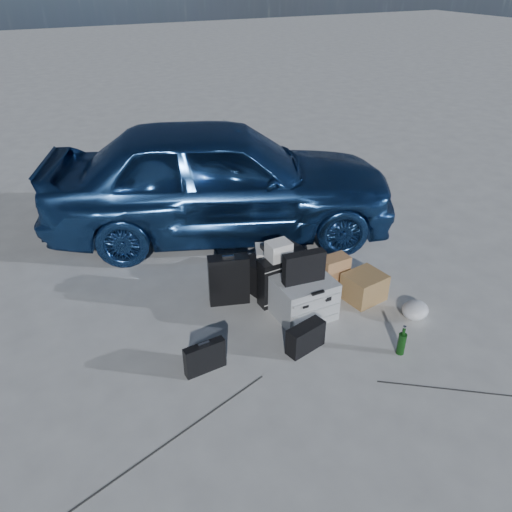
{
  "coord_description": "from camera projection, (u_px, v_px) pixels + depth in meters",
  "views": [
    {
      "loc": [
        -2.19,
        -3.21,
        3.26
      ],
      "look_at": [
        -0.19,
        0.85,
        0.59
      ],
      "focal_mm": 35.0,
      "sensor_mm": 36.0,
      "label": 1
    }
  ],
  "objects": [
    {
      "name": "ground",
      "position": [
        311.0,
        341.0,
        4.97
      ],
      "size": [
        60.0,
        60.0,
        0.0
      ],
      "primitive_type": "plane",
      "color": "#B9B9B4",
      "rests_on": "ground"
    },
    {
      "name": "car",
      "position": [
        221.0,
        178.0,
        6.63
      ],
      "size": [
        4.94,
        3.33,
        1.56
      ],
      "primitive_type": "imported",
      "rotation": [
        0.0,
        0.0,
        1.21
      ],
      "color": "#234B88",
      "rests_on": "ground"
    },
    {
      "name": "pelican_case",
      "position": [
        304.0,
        298.0,
        5.24
      ],
      "size": [
        0.6,
        0.49,
        0.43
      ],
      "primitive_type": "cube",
      "rotation": [
        0.0,
        0.0,
        0.0
      ],
      "color": "#ADB0B2",
      "rests_on": "ground"
    },
    {
      "name": "laptop_bag",
      "position": [
        304.0,
        267.0,
        5.04
      ],
      "size": [
        0.45,
        0.15,
        0.33
      ],
      "primitive_type": "cube",
      "rotation": [
        0.0,
        0.0,
        -0.1
      ],
      "color": "black",
      "rests_on": "pelican_case"
    },
    {
      "name": "briefcase",
      "position": [
        205.0,
        357.0,
        4.54
      ],
      "size": [
        0.4,
        0.12,
        0.3
      ],
      "primitive_type": "cube",
      "rotation": [
        0.0,
        0.0,
        0.07
      ],
      "color": "black",
      "rests_on": "ground"
    },
    {
      "name": "suitcase_left",
      "position": [
        229.0,
        280.0,
        5.41
      ],
      "size": [
        0.47,
        0.27,
        0.57
      ],
      "primitive_type": "cube",
      "rotation": [
        0.0,
        0.0,
        -0.28
      ],
      "color": "black",
      "rests_on": "ground"
    },
    {
      "name": "suitcase_right",
      "position": [
        279.0,
        280.0,
        5.42
      ],
      "size": [
        0.46,
        0.19,
        0.55
      ],
      "primitive_type": "cube",
      "rotation": [
        0.0,
        0.0,
        0.06
      ],
      "color": "black",
      "rests_on": "ground"
    },
    {
      "name": "white_carton",
      "position": [
        279.0,
        250.0,
        5.24
      ],
      "size": [
        0.25,
        0.2,
        0.19
      ],
      "primitive_type": "cube",
      "rotation": [
        0.0,
        0.0,
        0.04
      ],
      "color": "silver",
      "rests_on": "suitcase_right"
    },
    {
      "name": "duffel_bag",
      "position": [
        274.0,
        268.0,
        5.81
      ],
      "size": [
        0.81,
        0.49,
        0.38
      ],
      "primitive_type": "cube",
      "rotation": [
        0.0,
        0.0,
        0.23
      ],
      "color": "black",
      "rests_on": "ground"
    },
    {
      "name": "flat_box_white",
      "position": [
        274.0,
        251.0,
        5.7
      ],
      "size": [
        0.49,
        0.44,
        0.07
      ],
      "primitive_type": "cube",
      "rotation": [
        0.0,
        0.0,
        -0.39
      ],
      "color": "silver",
      "rests_on": "duffel_bag"
    },
    {
      "name": "flat_box_black",
      "position": [
        274.0,
        247.0,
        5.65
      ],
      "size": [
        0.27,
        0.19,
        0.06
      ],
      "primitive_type": "cube",
      "rotation": [
        0.0,
        0.0,
        -0.01
      ],
      "color": "black",
      "rests_on": "flat_box_white"
    },
    {
      "name": "kraft_bag",
      "position": [
        334.0,
        273.0,
        5.65
      ],
      "size": [
        0.33,
        0.21,
        0.43
      ],
      "primitive_type": "cube",
      "rotation": [
        0.0,
        0.0,
        0.05
      ],
      "color": "#AF724C",
      "rests_on": "ground"
    },
    {
      "name": "cardboard_box",
      "position": [
        364.0,
        287.0,
        5.53
      ],
      "size": [
        0.46,
        0.42,
        0.31
      ],
      "primitive_type": "cube",
      "rotation": [
        0.0,
        0.0,
        0.15
      ],
      "color": "olive",
      "rests_on": "ground"
    },
    {
      "name": "plastic_bag",
      "position": [
        415.0,
        310.0,
        5.27
      ],
      "size": [
        0.39,
        0.37,
        0.17
      ],
      "primitive_type": "ellipsoid",
      "rotation": [
        0.0,
        0.0,
        0.43
      ],
      "color": "silver",
      "rests_on": "ground"
    },
    {
      "name": "messenger_bag",
      "position": [
        306.0,
        338.0,
        4.8
      ],
      "size": [
        0.42,
        0.24,
        0.28
      ],
      "primitive_type": "cube",
      "rotation": [
        0.0,
        0.0,
        0.24
      ],
      "color": "black",
      "rests_on": "ground"
    },
    {
      "name": "green_bottle",
      "position": [
        402.0,
        340.0,
        4.74
      ],
      "size": [
        0.1,
        0.1,
        0.31
      ],
      "primitive_type": "cylinder",
      "rotation": [
        0.0,
        0.0,
        -0.43
      ],
      "color": "#0D330D",
      "rests_on": "ground"
    }
  ]
}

